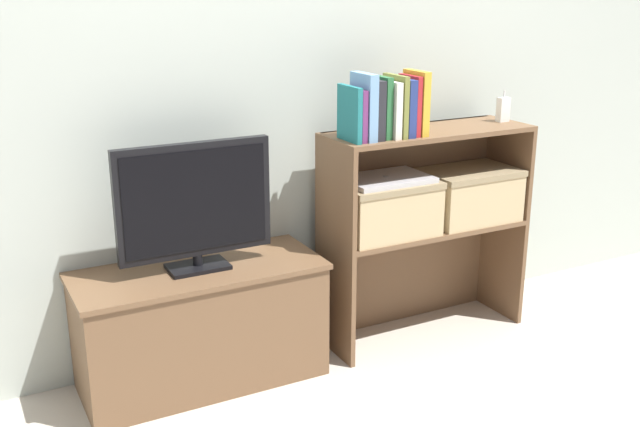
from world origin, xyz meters
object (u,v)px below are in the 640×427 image
object	(u,v)px
book_mustard	(416,103)
tv_stand	(201,325)
baby_monitor	(503,109)
laptop	(386,179)
tv	(195,204)
storage_basket_right	(469,192)
book_forest	(381,107)
book_ivory	(389,109)
book_navy	(402,107)
storage_basket_left	(385,205)
book_plum	(356,115)
book_crimson	(410,105)
book_skyblue	(364,107)
book_teal	(350,114)
book_olive	(395,106)
book_charcoal	(373,109)

from	to	relation	value
book_mustard	tv_stand	bearing A→B (deg)	174.79
baby_monitor	laptop	distance (m)	0.64
tv	storage_basket_right	distance (m)	1.21
book_forest	baby_monitor	distance (m)	0.65
tv_stand	book_ivory	xyz separation A→B (m)	(0.76, -0.08, 0.78)
tv	tv_stand	bearing A→B (deg)	90.00
book_ivory	book_navy	distance (m)	0.06
storage_basket_left	storage_basket_right	bearing A→B (deg)	0.00
book_plum	book_crimson	distance (m)	0.24
tv	book_skyblue	distance (m)	0.73
tv_stand	storage_basket_right	xyz separation A→B (m)	(1.21, -0.05, 0.38)
book_teal	laptop	bearing A→B (deg)	10.30
book_plum	book_olive	size ratio (longest dim) A/B	0.82
book_mustard	book_forest	bearing A→B (deg)	180.00
tv	book_crimson	size ratio (longest dim) A/B	2.47
book_ivory	baby_monitor	xyz separation A→B (m)	(0.61, 0.05, -0.06)
book_skyblue	storage_basket_left	distance (m)	0.44
book_plum	book_olive	distance (m)	0.18
book_ivory	tv_stand	bearing A→B (deg)	173.93
book_forest	book_skyblue	bearing A→B (deg)	180.00
book_olive	book_mustard	world-z (taller)	book_mustard
tv_stand	book_charcoal	size ratio (longest dim) A/B	4.10
book_forest	book_mustard	world-z (taller)	book_mustard
book_olive	storage_basket_right	bearing A→B (deg)	4.84
tv	book_crimson	world-z (taller)	book_crimson
storage_basket_left	storage_basket_right	xyz separation A→B (m)	(0.42, 0.00, 0.00)
book_teal	storage_basket_right	distance (m)	0.73
book_charcoal	book_forest	distance (m)	0.04
book_navy	book_mustard	distance (m)	0.06
book_mustard	book_ivory	bearing A→B (deg)	180.00
book_skyblue	storage_basket_right	size ratio (longest dim) A/B	0.63
book_charcoal	laptop	world-z (taller)	book_charcoal
book_ivory	book_olive	bearing A→B (deg)	0.00
tv	baby_monitor	world-z (taller)	baby_monitor
book_plum	book_ivory	distance (m)	0.14
book_crimson	book_navy	bearing A→B (deg)	180.00
book_ivory	laptop	distance (m)	0.29
baby_monitor	storage_basket_left	bearing A→B (deg)	-178.56
tv_stand	storage_basket_left	xyz separation A→B (m)	(0.78, -0.05, 0.38)
book_teal	storage_basket_left	size ratio (longest dim) A/B	0.52
book_charcoal	book_mustard	world-z (taller)	book_mustard
tv_stand	book_olive	distance (m)	1.12
book_charcoal	book_navy	bearing A→B (deg)	0.00
book_plum	book_navy	world-z (taller)	book_navy
book_plum	book_olive	world-z (taller)	book_olive
storage_basket_right	book_mustard	bearing A→B (deg)	-173.71
book_plum	book_crimson	xyz separation A→B (m)	(0.24, 0.00, 0.02)
tv	book_forest	xyz separation A→B (m)	(0.73, -0.08, 0.30)
baby_monitor	book_navy	bearing A→B (deg)	-174.83
book_plum	laptop	distance (m)	0.32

